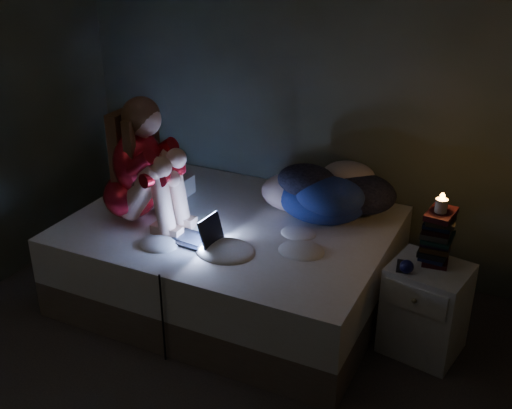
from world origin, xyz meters
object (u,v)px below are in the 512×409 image
Objects in this scene: bed at (231,259)px; laptop at (194,227)px; woman at (128,159)px; nightstand at (425,309)px; candle at (441,205)px; phone at (404,269)px.

laptop is at bearing -102.67° from bed.
woman reaches higher than bed.
nightstand is 0.67m from candle.
phone is at bearing -5.63° from bed.
candle reaches higher than nightstand.
bed is 3.57× the size of nightstand.
candle reaches higher than laptop.
woman is 6.24× the size of phone.
nightstand is at bearing 7.54° from woman.
phone is (-0.13, -0.17, -0.36)m from candle.
laptop is at bearing 169.26° from phone.
candle is (-0.00, 0.07, 0.66)m from nightstand.
woman is at bearing -171.28° from candle.
woman reaches higher than nightstand.
nightstand is 7.33× the size of candle.
laptop is at bearing -157.03° from nightstand.
candle is at bearing 101.05° from nightstand.
nightstand is at bearing 17.42° from laptop.
woman is 1.49× the size of nightstand.
woman is 2.10m from nightstand.
woman is 1.87m from phone.
bed is 0.53m from laptop.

